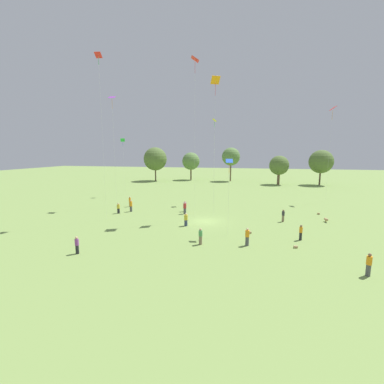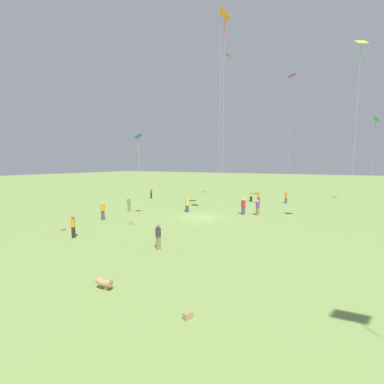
% 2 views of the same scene
% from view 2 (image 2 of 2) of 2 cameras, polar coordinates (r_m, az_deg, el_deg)
% --- Properties ---
extents(ground_plane, '(240.00, 240.00, 0.00)m').
position_cam_2_polar(ground_plane, '(27.10, 1.85, -5.69)').
color(ground_plane, '#7A994C').
extents(person_0, '(0.45, 0.45, 1.68)m').
position_cam_2_polar(person_0, '(21.75, -24.90, -7.01)').
color(person_0, '#232328').
rests_on(person_0, ground_plane).
extents(person_1, '(0.64, 0.64, 1.80)m').
position_cam_2_polar(person_1, '(29.10, 11.34, -3.20)').
color(person_1, '#4C4C51').
rests_on(person_1, ground_plane).
extents(person_2, '(0.45, 0.45, 1.67)m').
position_cam_2_polar(person_2, '(17.33, -7.51, -9.87)').
color(person_2, '#847056').
rests_on(person_2, ground_plane).
extents(person_3, '(0.44, 0.44, 1.78)m').
position_cam_2_polar(person_3, '(38.63, 20.18, -1.10)').
color(person_3, '#4C4C51').
rests_on(person_3, ground_plane).
extents(person_4, '(0.66, 0.66, 1.68)m').
position_cam_2_polar(person_4, '(29.98, -1.10, -2.93)').
color(person_4, '#333D5B').
rests_on(person_4, ground_plane).
extents(person_5, '(0.61, 0.61, 1.70)m').
position_cam_2_polar(person_5, '(29.06, 14.39, -3.39)').
color(person_5, '#847056').
rests_on(person_5, ground_plane).
extents(person_6, '(0.60, 0.60, 1.61)m').
position_cam_2_polar(person_6, '(39.16, 13.00, -0.93)').
color(person_6, '#232328').
rests_on(person_6, ground_plane).
extents(person_7, '(0.47, 0.47, 1.65)m').
position_cam_2_polar(person_7, '(42.29, -9.04, -0.25)').
color(person_7, '#232328').
rests_on(person_7, ground_plane).
extents(person_8, '(0.58, 0.58, 1.82)m').
position_cam_2_polar(person_8, '(27.37, -19.25, -4.01)').
color(person_8, '#4C4C51').
rests_on(person_8, ground_plane).
extents(person_10, '(0.51, 0.51, 1.86)m').
position_cam_2_polar(person_10, '(37.46, 14.61, -1.10)').
color(person_10, '#4C4C51').
rests_on(person_10, ground_plane).
extents(person_11, '(0.52, 0.52, 1.70)m').
position_cam_2_polar(person_11, '(31.09, -13.83, -2.72)').
color(person_11, '#847056').
rests_on(person_11, ground_plane).
extents(kite_0, '(1.43, 1.27, 19.32)m').
position_cam_2_polar(kite_0, '(27.65, 7.26, 33.16)').
color(kite_0, orange).
rests_on(kite_0, ground_plane).
extents(kite_1, '(0.91, 0.76, 21.67)m').
position_cam_2_polar(kite_1, '(42.19, 7.99, 25.88)').
color(kite_1, red).
rests_on(kite_1, ground_plane).
extents(kite_2, '(1.26, 1.35, 21.54)m').
position_cam_2_polar(kite_2, '(31.15, 6.49, 34.25)').
color(kite_2, red).
rests_on(kite_2, ground_plane).
extents(kite_3, '(1.01, 0.88, 12.14)m').
position_cam_2_polar(kite_3, '(44.97, 35.67, 12.36)').
color(kite_3, green).
rests_on(kite_3, ground_plane).
extents(kite_4, '(1.21, 1.15, 18.35)m').
position_cam_2_polar(kite_4, '(42.36, 21.29, 21.99)').
color(kite_4, purple).
rests_on(kite_4, ground_plane).
extents(kite_5, '(0.92, 0.98, 15.16)m').
position_cam_2_polar(kite_5, '(25.87, 33.38, 24.10)').
color(kite_5, yellow).
rests_on(kite_5, ground_plane).
extents(kite_6, '(0.84, 0.76, 8.56)m').
position_cam_2_polar(kite_6, '(26.54, -11.83, 11.24)').
color(kite_6, blue).
rests_on(kite_6, ground_plane).
extents(dog_0, '(0.40, 0.83, 0.54)m').
position_cam_2_polar(dog_0, '(12.87, -19.02, -18.42)').
color(dog_0, tan).
rests_on(dog_0, ground_plane).
extents(picnic_bag_0, '(0.39, 0.30, 0.22)m').
position_cam_2_polar(picnic_bag_0, '(24.42, -26.74, -7.47)').
color(picnic_bag_0, '#A58459').
rests_on(picnic_bag_0, ground_plane).
extents(picnic_bag_1, '(0.40, 0.30, 0.26)m').
position_cam_2_polar(picnic_bag_1, '(10.42, -0.92, -25.76)').
color(picnic_bag_1, '#A58459').
rests_on(picnic_bag_1, ground_plane).
extents(picnic_bag_2, '(0.40, 0.41, 0.27)m').
position_cam_2_polar(picnic_bag_2, '(24.62, -13.42, -6.78)').
color(picnic_bag_2, '#A58459').
rests_on(picnic_bag_2, ground_plane).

